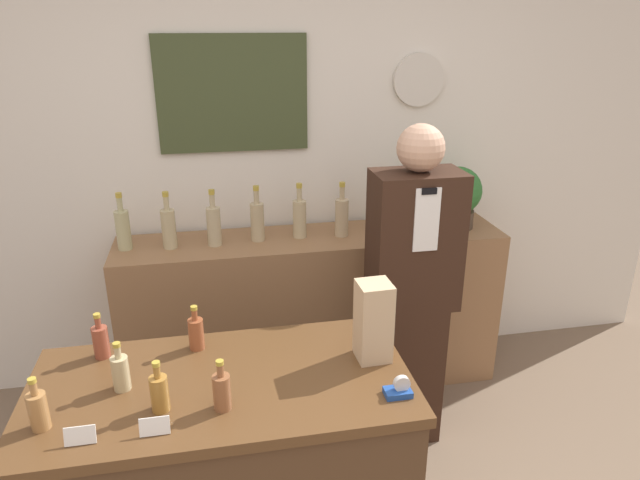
# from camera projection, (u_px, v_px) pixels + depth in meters

# --- Properties ---
(back_wall) EXTENTS (5.20, 0.09, 2.70)m
(back_wall) POSITION_uv_depth(u_px,v_px,m) (269.00, 157.00, 3.30)
(back_wall) COLOR silver
(back_wall) RESTS_ON ground_plane
(back_shelf) EXTENTS (2.19, 0.45, 0.95)m
(back_shelf) POSITION_uv_depth(u_px,v_px,m) (313.00, 311.00, 3.39)
(back_shelf) COLOR #8E6642
(back_shelf) RESTS_ON ground_plane
(shopkeeper) EXTENTS (0.42, 0.27, 1.67)m
(shopkeeper) POSITION_uv_depth(u_px,v_px,m) (411.00, 293.00, 2.82)
(shopkeeper) COLOR #331E14
(shopkeeper) RESTS_ON ground_plane
(potted_plant) EXTENTS (0.28, 0.28, 0.36)m
(potted_plant) POSITION_uv_depth(u_px,v_px,m) (457.00, 195.00, 3.31)
(potted_plant) COLOR #4C3D2D
(potted_plant) RESTS_ON back_shelf
(paper_bag) EXTENTS (0.12, 0.12, 0.30)m
(paper_bag) POSITION_uv_depth(u_px,v_px,m) (373.00, 321.00, 2.07)
(paper_bag) COLOR tan
(paper_bag) RESTS_ON display_counter
(tape_dispenser) EXTENTS (0.09, 0.06, 0.07)m
(tape_dispenser) POSITION_uv_depth(u_px,v_px,m) (399.00, 389.00, 1.90)
(tape_dispenser) COLOR #1E4799
(tape_dispenser) RESTS_ON display_counter
(price_card_left) EXTENTS (0.09, 0.02, 0.06)m
(price_card_left) POSITION_uv_depth(u_px,v_px,m) (80.00, 436.00, 1.68)
(price_card_left) COLOR white
(price_card_left) RESTS_ON display_counter
(price_card_right) EXTENTS (0.09, 0.02, 0.06)m
(price_card_right) POSITION_uv_depth(u_px,v_px,m) (155.00, 426.00, 1.72)
(price_card_right) COLOR white
(price_card_right) RESTS_ON display_counter
(counter_bottle_0) EXTENTS (0.06, 0.06, 0.18)m
(counter_bottle_0) POSITION_uv_depth(u_px,v_px,m) (38.00, 410.00, 1.73)
(counter_bottle_0) COLOR #A57440
(counter_bottle_0) RESTS_ON display_counter
(counter_bottle_1) EXTENTS (0.06, 0.06, 0.18)m
(counter_bottle_1) POSITION_uv_depth(u_px,v_px,m) (101.00, 341.00, 2.10)
(counter_bottle_1) COLOR brown
(counter_bottle_1) RESTS_ON display_counter
(counter_bottle_2) EXTENTS (0.06, 0.06, 0.18)m
(counter_bottle_2) POSITION_uv_depth(u_px,v_px,m) (121.00, 372.00, 1.91)
(counter_bottle_2) COLOR tan
(counter_bottle_2) RESTS_ON display_counter
(counter_bottle_3) EXTENTS (0.06, 0.06, 0.18)m
(counter_bottle_3) POSITION_uv_depth(u_px,v_px,m) (159.00, 392.00, 1.81)
(counter_bottle_3) COLOR #A2702E
(counter_bottle_3) RESTS_ON display_counter
(counter_bottle_4) EXTENTS (0.06, 0.06, 0.18)m
(counter_bottle_4) POSITION_uv_depth(u_px,v_px,m) (196.00, 333.00, 2.15)
(counter_bottle_4) COLOR brown
(counter_bottle_4) RESTS_ON display_counter
(counter_bottle_5) EXTENTS (0.06, 0.06, 0.18)m
(counter_bottle_5) POSITION_uv_depth(u_px,v_px,m) (222.00, 391.00, 1.82)
(counter_bottle_5) COLOR brown
(counter_bottle_5) RESTS_ON display_counter
(shelf_bottle_0) EXTENTS (0.08, 0.08, 0.31)m
(shelf_bottle_0) POSITION_uv_depth(u_px,v_px,m) (123.00, 228.00, 3.01)
(shelf_bottle_0) COLOR tan
(shelf_bottle_0) RESTS_ON back_shelf
(shelf_bottle_1) EXTENTS (0.08, 0.08, 0.31)m
(shelf_bottle_1) POSITION_uv_depth(u_px,v_px,m) (169.00, 227.00, 3.03)
(shelf_bottle_1) COLOR tan
(shelf_bottle_1) RESTS_ON back_shelf
(shelf_bottle_2) EXTENTS (0.08, 0.08, 0.31)m
(shelf_bottle_2) POSITION_uv_depth(u_px,v_px,m) (214.00, 225.00, 3.06)
(shelf_bottle_2) COLOR tan
(shelf_bottle_2) RESTS_ON back_shelf
(shelf_bottle_3) EXTENTS (0.08, 0.08, 0.31)m
(shelf_bottle_3) POSITION_uv_depth(u_px,v_px,m) (257.00, 220.00, 3.13)
(shelf_bottle_3) COLOR tan
(shelf_bottle_3) RESTS_ON back_shelf
(shelf_bottle_4) EXTENTS (0.08, 0.08, 0.31)m
(shelf_bottle_4) POSITION_uv_depth(u_px,v_px,m) (300.00, 217.00, 3.18)
(shelf_bottle_4) COLOR tan
(shelf_bottle_4) RESTS_ON back_shelf
(shelf_bottle_5) EXTENTS (0.08, 0.08, 0.31)m
(shelf_bottle_5) POSITION_uv_depth(u_px,v_px,m) (342.00, 216.00, 3.20)
(shelf_bottle_5) COLOR tan
(shelf_bottle_5) RESTS_ON back_shelf
(shelf_bottle_6) EXTENTS (0.08, 0.08, 0.31)m
(shelf_bottle_6) POSITION_uv_depth(u_px,v_px,m) (381.00, 212.00, 3.27)
(shelf_bottle_6) COLOR tan
(shelf_bottle_6) RESTS_ON back_shelf
(shelf_bottle_7) EXTENTS (0.08, 0.08, 0.31)m
(shelf_bottle_7) POSITION_uv_depth(u_px,v_px,m) (422.00, 211.00, 3.28)
(shelf_bottle_7) COLOR #B0AD86
(shelf_bottle_7) RESTS_ON back_shelf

